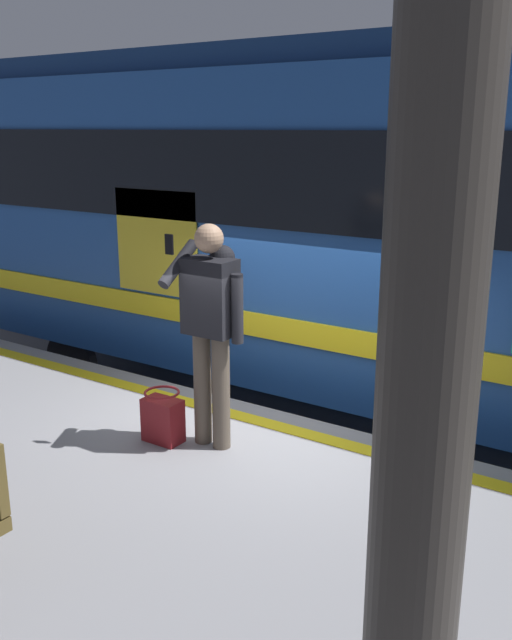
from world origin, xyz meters
The scene contains 9 objects.
ground_plane centered at (0.00, 0.00, 0.00)m, with size 24.44×24.44×0.00m, color #3D3D3F.
platform centered at (0.00, 1.99, 0.56)m, with size 12.56×3.97×1.11m, color gray.
safety_line centered at (0.00, 0.30, 1.12)m, with size 12.31×0.16×0.01m, color yellow.
track_rail_near centered at (0.00, -1.43, 0.08)m, with size 16.33×0.08×0.16m, color slate.
track_rail_far centered at (0.00, -2.86, 0.08)m, with size 16.33×0.08×0.16m, color slate.
train_carriage centered at (-0.22, -2.14, 2.63)m, with size 12.20×3.06×4.18m.
passenger centered at (0.07, 0.86, 2.16)m, with size 0.57×0.55×1.76m.
handbag centered at (0.44, 1.04, 1.31)m, with size 0.31×0.29×0.43m.
station_column centered at (-2.36, 2.97, 3.19)m, with size 0.31×0.31×4.17m, color #38332D.
Camera 1 is at (-3.02, 4.92, 3.55)m, focal length 39.10 mm.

